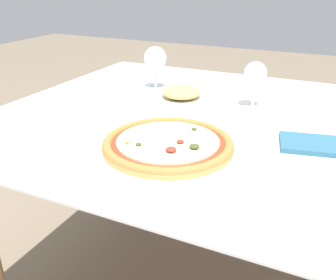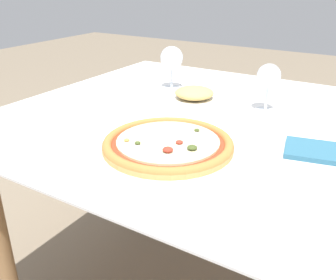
% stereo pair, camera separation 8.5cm
% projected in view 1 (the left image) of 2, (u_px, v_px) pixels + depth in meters
% --- Properties ---
extents(dining_table, '(1.28, 1.05, 0.71)m').
position_uv_depth(dining_table, '(215.00, 144.00, 1.10)').
color(dining_table, '#997047').
rests_on(dining_table, ground_plane).
extents(pizza_plate, '(0.32, 0.32, 0.04)m').
position_uv_depth(pizza_plate, '(168.00, 145.00, 0.86)').
color(pizza_plate, white).
rests_on(pizza_plate, dining_table).
extents(fork, '(0.03, 0.17, 0.00)m').
position_uv_depth(fork, '(68.00, 127.00, 1.00)').
color(fork, silver).
rests_on(fork, dining_table).
extents(wine_glass_far_left, '(0.08, 0.08, 0.15)m').
position_uv_depth(wine_glass_far_left, '(155.00, 59.00, 1.30)').
color(wine_glass_far_left, silver).
rests_on(wine_glass_far_left, dining_table).
extents(wine_glass_far_right, '(0.07, 0.07, 0.14)m').
position_uv_depth(wine_glass_far_right, '(255.00, 75.00, 1.11)').
color(wine_glass_far_right, silver).
rests_on(wine_glass_far_right, dining_table).
extents(side_plate, '(0.21, 0.21, 0.05)m').
position_uv_depth(side_plate, '(181.00, 95.00, 1.20)').
color(side_plate, white).
rests_on(side_plate, dining_table).
extents(napkin_folded, '(0.17, 0.14, 0.01)m').
position_uv_depth(napkin_folded, '(313.00, 144.00, 0.89)').
color(napkin_folded, '#2D607A').
rests_on(napkin_folded, dining_table).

